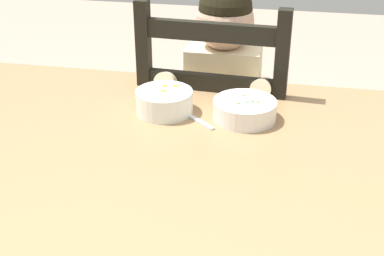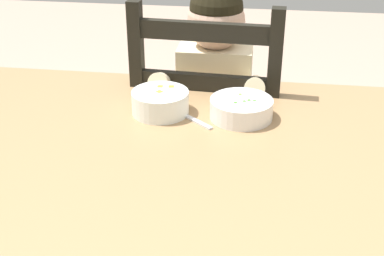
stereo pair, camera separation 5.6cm
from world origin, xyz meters
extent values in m
cube|color=#99764E|center=(0.00, 0.00, 0.69)|extent=(1.47, 0.98, 0.04)
cylinder|color=#99764E|center=(-0.66, 0.42, 0.33)|extent=(0.07, 0.07, 0.67)
cube|color=black|center=(0.00, 0.59, 0.45)|extent=(0.44, 0.44, 0.02)
cube|color=black|center=(0.20, 0.77, 0.22)|extent=(0.04, 0.04, 0.44)
cube|color=black|center=(-0.18, 0.79, 0.22)|extent=(0.04, 0.04, 0.44)
cube|color=black|center=(0.17, 0.39, 0.22)|extent=(0.04, 0.04, 0.44)
cube|color=black|center=(-0.21, 0.41, 0.22)|extent=(0.04, 0.04, 0.44)
cube|color=black|center=(0.17, 0.39, 0.71)|extent=(0.04, 0.04, 0.49)
cube|color=black|center=(-0.21, 0.41, 0.71)|extent=(0.04, 0.04, 0.49)
cube|color=black|center=(-0.02, 0.40, 0.88)|extent=(0.36, 0.04, 0.05)
cube|color=black|center=(-0.02, 0.40, 0.73)|extent=(0.36, 0.04, 0.05)
cube|color=beige|center=(0.00, 0.56, 0.62)|extent=(0.22, 0.14, 0.32)
sphere|color=#D6AA90|center=(0.00, 0.56, 0.86)|extent=(0.17, 0.17, 0.17)
sphere|color=black|center=(0.00, 0.56, 0.90)|extent=(0.16, 0.16, 0.16)
cylinder|color=#3F4C72|center=(-0.06, 0.44, 0.23)|extent=(0.07, 0.07, 0.46)
cylinder|color=#3F4C72|center=(0.05, 0.44, 0.23)|extent=(0.07, 0.07, 0.46)
cylinder|color=beige|center=(-0.13, 0.46, 0.70)|extent=(0.06, 0.24, 0.13)
cylinder|color=beige|center=(0.13, 0.46, 0.70)|extent=(0.06, 0.24, 0.13)
cylinder|color=white|center=(0.10, 0.24, 0.73)|extent=(0.16, 0.16, 0.05)
cylinder|color=white|center=(0.10, 0.24, 0.71)|extent=(0.07, 0.07, 0.01)
cylinder|color=#51963B|center=(0.10, 0.24, 0.74)|extent=(0.13, 0.13, 0.03)
sphere|color=#5A9033|center=(0.09, 0.27, 0.75)|extent=(0.01, 0.01, 0.01)
sphere|color=#54953F|center=(0.13, 0.24, 0.75)|extent=(0.01, 0.01, 0.01)
sphere|color=#488D32|center=(0.11, 0.24, 0.75)|extent=(0.01, 0.01, 0.01)
sphere|color=#569141|center=(0.10, 0.23, 0.75)|extent=(0.01, 0.01, 0.01)
sphere|color=green|center=(0.08, 0.22, 0.75)|extent=(0.01, 0.01, 0.01)
cylinder|color=white|center=(-0.11, 0.24, 0.74)|extent=(0.14, 0.14, 0.06)
cylinder|color=white|center=(-0.11, 0.24, 0.71)|extent=(0.06, 0.06, 0.01)
cylinder|color=orange|center=(-0.11, 0.24, 0.75)|extent=(0.12, 0.12, 0.03)
cube|color=orange|center=(-0.08, 0.28, 0.76)|extent=(0.02, 0.02, 0.01)
cube|color=orange|center=(-0.11, 0.24, 0.76)|extent=(0.02, 0.02, 0.01)
cube|color=orange|center=(-0.11, 0.27, 0.76)|extent=(0.02, 0.02, 0.01)
cube|color=silver|center=(-0.01, 0.20, 0.71)|extent=(0.08, 0.07, 0.00)
ellipsoid|color=silver|center=(-0.06, 0.24, 0.71)|extent=(0.05, 0.05, 0.01)
camera|label=1|loc=(0.20, -0.95, 1.30)|focal=49.91mm
camera|label=2|loc=(0.14, -0.95, 1.30)|focal=49.91mm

